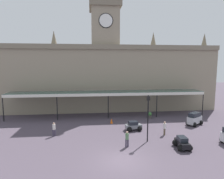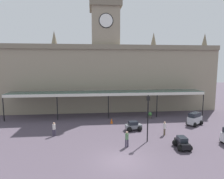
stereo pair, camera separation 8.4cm
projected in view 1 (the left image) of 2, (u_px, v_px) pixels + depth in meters
The scene contains 12 objects.
ground_plane at pixel (122, 161), 17.28m from camera, with size 140.00×140.00×0.00m, color #4E4350.
station_building at pixel (105, 75), 36.53m from camera, with size 40.23×6.27×19.15m.
entrance_canopy at pixel (108, 92), 31.58m from camera, with size 31.25×3.26×4.08m.
car_silver_van at pixel (194, 119), 27.35m from camera, with size 2.58×2.36×1.77m.
car_black_sedan at pixel (182, 143), 19.79m from camera, with size 1.57×2.08×1.19m.
car_grey_sedan at pixel (133, 127), 25.18m from camera, with size 2.12×1.64×1.19m.
pedestrian_crossing_forecourt at pixel (54, 129), 23.08m from camera, with size 0.38×0.34×1.67m.
pedestrian_near_entrance at pixel (165, 128), 23.45m from camera, with size 0.34×0.35×1.67m.
pedestrian_beside_cars at pixel (127, 138), 20.04m from camera, with size 0.38×0.34×1.67m.
victorian_lamppost at pixel (148, 113), 21.19m from camera, with size 0.30×0.30×5.17m.
traffic_cone at pixel (112, 121), 28.19m from camera, with size 0.40×0.40×0.73m, color orange.
planter_by_canopy at pixel (150, 115), 30.98m from camera, with size 0.60×0.60×0.96m.
Camera 1 is at (-2.58, -16.16, 8.41)m, focal length 31.56 mm.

